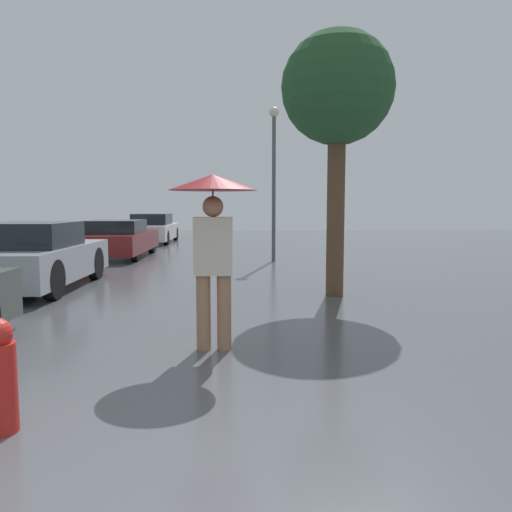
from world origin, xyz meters
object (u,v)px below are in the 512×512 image
object	(u,v)px
parked_car_third	(116,239)
parked_car_farthest	(153,229)
parked_car_second	(36,257)
street_lamp	(274,164)
pedestrian	(213,218)
tree	(338,92)

from	to	relation	value
parked_car_third	parked_car_farthest	xyz separation A→B (m)	(0.05, 6.14, 0.02)
parked_car_second	street_lamp	bearing A→B (deg)	44.20
pedestrian	parked_car_second	size ratio (longest dim) A/B	0.49
pedestrian	parked_car_third	distance (m)	10.57
pedestrian	parked_car_farthest	distance (m)	16.46
parked_car_third	parked_car_farthest	size ratio (longest dim) A/B	0.90
pedestrian	parked_car_third	size ratio (longest dim) A/B	0.45
parked_car_farthest	tree	distance (m)	14.21
parked_car_second	parked_car_third	world-z (taller)	parked_car_second
parked_car_farthest	street_lamp	distance (m)	8.99
pedestrian	tree	distance (m)	4.25
parked_car_farthest	parked_car_second	bearing A→B (deg)	-90.32
parked_car_farthest	tree	bearing A→B (deg)	-67.32
pedestrian	tree	world-z (taller)	tree
parked_car_third	pedestrian	bearing A→B (deg)	-70.54
tree	parked_car_second	bearing A→B (deg)	170.98
parked_car_farthest	tree	xyz separation A→B (m)	(5.37, -12.84, 2.85)
parked_car_third	street_lamp	xyz separation A→B (m)	(4.71, -1.25, 2.16)
parked_car_second	tree	bearing A→B (deg)	-9.02
parked_car_farthest	tree	world-z (taller)	tree
tree	street_lamp	distance (m)	5.55
pedestrian	parked_car_second	distance (m)	5.46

